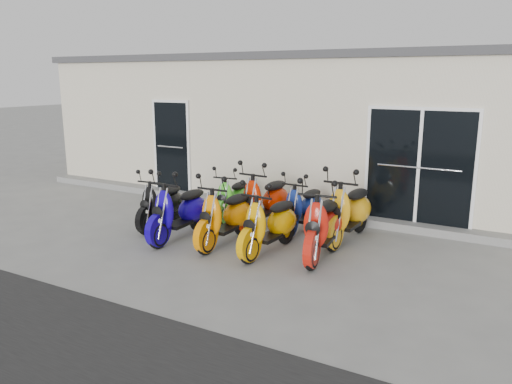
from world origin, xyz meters
TOP-DOWN VIEW (x-y plane):
  - ground at (0.00, 0.00)m, footprint 80.00×80.00m
  - building at (0.00, 5.20)m, footprint 14.00×6.00m
  - roof_cap at (0.00, 5.20)m, footprint 14.20×6.20m
  - front_step at (0.00, 2.02)m, footprint 14.00×0.40m
  - door_left at (-3.20, 2.17)m, footprint 1.07×0.08m
  - door_right at (2.60, 2.17)m, footprint 2.02×0.08m
  - scooter_front_black at (-1.70, -0.07)m, footprint 0.76×1.65m
  - scooter_front_blue at (-0.95, -0.48)m, footprint 0.69×1.80m
  - scooter_front_orange_a at (-0.07, -0.34)m, footprint 0.65×1.77m
  - scooter_front_orange_b at (0.79, -0.36)m, footprint 0.76×1.78m
  - scooter_front_red at (1.62, -0.10)m, footprint 0.90×1.93m
  - scooter_back_green at (-0.77, 1.02)m, footprint 0.78×1.63m
  - scooter_back_red at (0.03, 0.88)m, footprint 0.77×1.87m
  - scooter_back_blue at (0.79, 1.00)m, footprint 0.66×1.63m
  - scooter_back_yellow at (1.72, 0.86)m, footprint 0.77×1.92m

SIDE VIEW (x-z plane):
  - ground at x=0.00m, z-range 0.00..0.00m
  - front_step at x=0.00m, z-range 0.00..0.15m
  - scooter_back_green at x=-0.77m, z-range 0.00..1.15m
  - scooter_front_black at x=-1.70m, z-range 0.00..1.18m
  - scooter_back_blue at x=0.79m, z-range 0.00..1.19m
  - scooter_front_orange_b at x=0.79m, z-range 0.00..1.28m
  - scooter_front_orange_a at x=-0.07m, z-range 0.00..1.31m
  - scooter_front_blue at x=-0.95m, z-range 0.00..1.32m
  - scooter_back_red at x=0.03m, z-range 0.00..1.35m
  - scooter_front_red at x=1.62m, z-range 0.00..1.37m
  - scooter_back_yellow at x=1.72m, z-range 0.00..1.40m
  - door_left at x=-3.20m, z-range 0.15..2.37m
  - door_right at x=2.60m, z-range 0.15..2.37m
  - building at x=0.00m, z-range 0.00..3.20m
  - roof_cap at x=0.00m, z-range 3.20..3.36m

